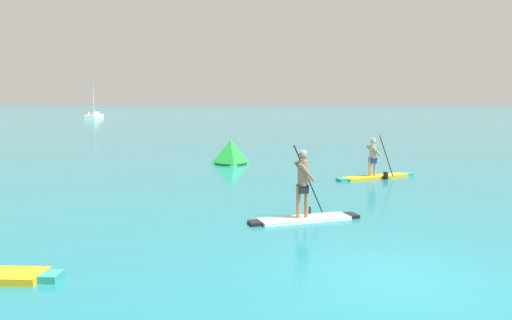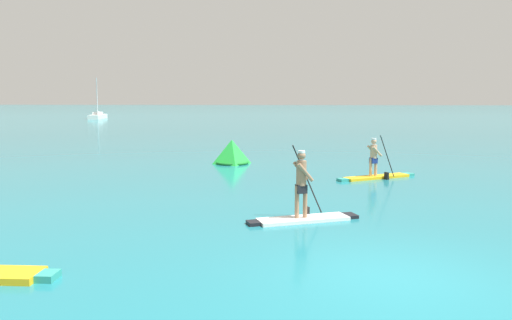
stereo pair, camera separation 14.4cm
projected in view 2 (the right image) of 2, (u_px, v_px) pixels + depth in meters
ground at (393, 277)px, 8.90m from camera, size 440.00×440.00×0.00m
paddleboarder_mid_center at (303, 204)px, 12.92m from camera, size 2.92×1.54×1.99m
paddleboarder_far_right at (376, 170)px, 19.80m from camera, size 3.27×2.16×1.78m
race_marker_buoy at (232, 153)px, 24.22m from camera, size 1.72×1.72×1.17m
sailboat_left_horizon at (98, 114)px, 76.68m from camera, size 2.50×6.41×6.27m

